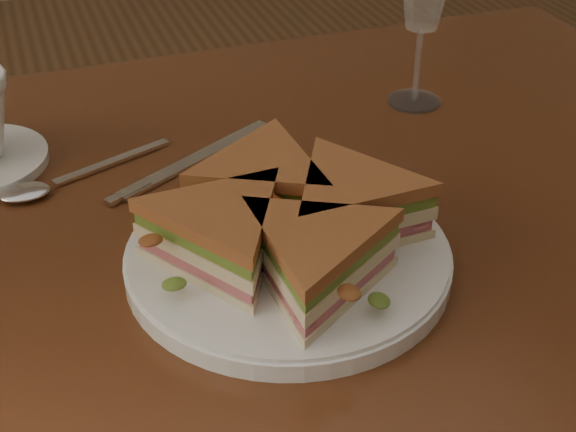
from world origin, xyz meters
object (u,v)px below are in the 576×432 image
Objects in this scene: plate at (288,258)px; knife at (187,164)px; table at (227,310)px; spoon at (47,185)px; sandwich_wedges at (288,221)px.

plate reaches higher than knife.
table is 0.21m from spoon.
table is 0.17m from sandwich_wedges.
spoon is 0.90× the size of knife.
sandwich_wedges is 1.50× the size of spoon.
spoon is at bearing 150.10° from knife.
table is 4.57× the size of sandwich_wedges.
spoon is 0.14m from knife.
knife is (-0.04, 0.19, -0.01)m from plate.
sandwich_wedges is 0.26m from spoon.
table is at bearing -60.93° from spoon.
knife is (-0.04, 0.19, -0.04)m from sandwich_wedges.
spoon is at bearing 132.84° from plate.
sandwich_wedges is at bearing -68.29° from spoon.
sandwich_wedges is 0.20m from knife.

